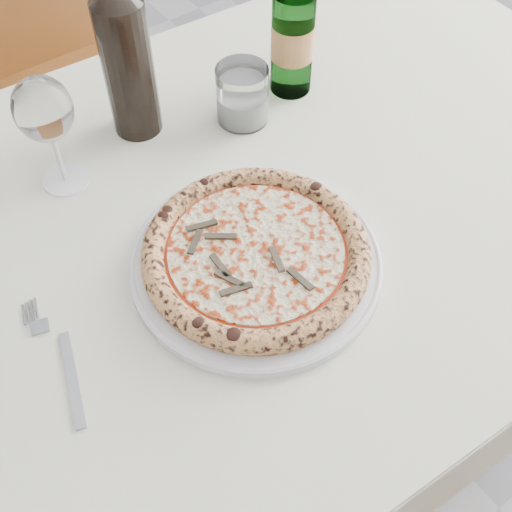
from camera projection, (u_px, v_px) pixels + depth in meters
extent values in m
cube|color=brown|center=(213.00, 231.00, 0.89)|extent=(1.44, 0.88, 0.04)
cube|color=white|center=(212.00, 220.00, 0.87)|extent=(1.50, 0.94, 0.01)
cube|color=white|center=(84.00, 119.00, 1.17)|extent=(1.45, 0.01, 0.22)
cube|color=white|center=(423.00, 504.00, 0.75)|extent=(1.45, 0.01, 0.22)
cylinder|color=brown|center=(356.00, 128.00, 1.59)|extent=(0.06, 0.06, 0.71)
cube|color=brown|center=(57.00, 114.00, 1.47)|extent=(0.42, 0.42, 0.04)
cylinder|color=brown|center=(107.00, 122.00, 1.81)|extent=(0.04, 0.04, 0.43)
cylinder|color=brown|center=(175.00, 195.00, 1.64)|extent=(0.04, 0.04, 0.43)
cylinder|color=brown|center=(46.00, 262.00, 1.50)|extent=(0.04, 0.04, 0.43)
cylinder|color=white|center=(256.00, 262.00, 0.82)|extent=(0.32, 0.32, 0.01)
torus|color=white|center=(256.00, 260.00, 0.81)|extent=(0.32, 0.32, 0.01)
cylinder|color=#E59D57|center=(256.00, 256.00, 0.80)|extent=(0.28, 0.28, 0.01)
torus|color=tan|center=(256.00, 252.00, 0.80)|extent=(0.29, 0.29, 0.03)
cylinder|color=red|center=(256.00, 252.00, 0.80)|extent=(0.24, 0.24, 0.00)
cylinder|color=beige|center=(256.00, 251.00, 0.80)|extent=(0.22, 0.22, 0.00)
cube|color=#433A2C|center=(274.00, 238.00, 0.80)|extent=(0.04, 0.01, 0.00)
cube|color=#433A2C|center=(261.00, 221.00, 0.82)|extent=(0.03, 0.03, 0.00)
cube|color=#433A2C|center=(227.00, 218.00, 0.82)|extent=(0.01, 0.04, 0.00)
cube|color=#433A2C|center=(230.00, 245.00, 0.80)|extent=(0.03, 0.03, 0.00)
cube|color=#433A2C|center=(223.00, 268.00, 0.77)|extent=(0.04, 0.01, 0.00)
cube|color=#433A2C|center=(248.00, 293.00, 0.75)|extent=(0.03, 0.03, 0.00)
cube|color=#433A2C|center=(275.00, 268.00, 0.77)|extent=(0.01, 0.04, 0.00)
cube|color=#433A2C|center=(301.00, 253.00, 0.79)|extent=(0.03, 0.03, 0.00)
cube|color=gray|center=(71.00, 377.00, 0.72)|extent=(0.05, 0.12, 0.00)
cube|color=gray|center=(42.00, 330.00, 0.76)|extent=(0.03, 0.03, 0.00)
cylinder|color=gray|center=(27.00, 320.00, 0.77)|extent=(0.00, 0.03, 0.00)
cylinder|color=gray|center=(31.00, 317.00, 0.77)|extent=(0.00, 0.03, 0.00)
cylinder|color=gray|center=(35.00, 315.00, 0.77)|extent=(0.00, 0.03, 0.00)
cylinder|color=gray|center=(39.00, 313.00, 0.77)|extent=(0.00, 0.03, 0.00)
cylinder|color=white|center=(66.00, 180.00, 0.91)|extent=(0.07, 0.07, 0.00)
cylinder|color=white|center=(58.00, 156.00, 0.88)|extent=(0.01, 0.01, 0.09)
ellipsoid|color=silver|center=(43.00, 109.00, 0.81)|extent=(0.08, 0.08, 0.09)
cylinder|color=silver|center=(242.00, 95.00, 0.96)|extent=(0.08, 0.08, 0.09)
cylinder|color=white|center=(243.00, 106.00, 0.98)|extent=(0.07, 0.07, 0.04)
cylinder|color=#3F7E42|center=(292.00, 44.00, 0.98)|extent=(0.07, 0.07, 0.16)
cylinder|color=#CEB960|center=(292.00, 41.00, 0.98)|extent=(0.07, 0.07, 0.06)
cylinder|color=black|center=(129.00, 70.00, 0.90)|extent=(0.07, 0.07, 0.21)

